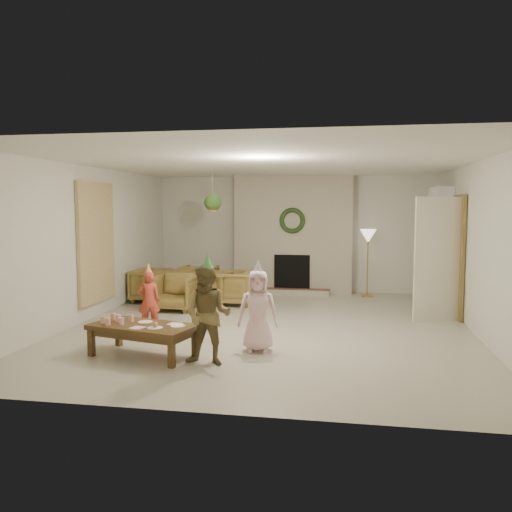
% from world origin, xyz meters
% --- Properties ---
extents(floor, '(7.00, 7.00, 0.00)m').
position_xyz_m(floor, '(0.00, 0.00, 0.00)').
color(floor, '#B7B29E').
rests_on(floor, ground).
extents(ceiling, '(7.00, 7.00, 0.00)m').
position_xyz_m(ceiling, '(0.00, 0.00, 2.50)').
color(ceiling, white).
rests_on(ceiling, wall_back).
extents(wall_back, '(7.00, 0.00, 7.00)m').
position_xyz_m(wall_back, '(0.00, 3.50, 1.25)').
color(wall_back, silver).
rests_on(wall_back, floor).
extents(wall_front, '(7.00, 0.00, 7.00)m').
position_xyz_m(wall_front, '(0.00, -3.50, 1.25)').
color(wall_front, silver).
rests_on(wall_front, floor).
extents(wall_left, '(0.00, 7.00, 7.00)m').
position_xyz_m(wall_left, '(-3.00, 0.00, 1.25)').
color(wall_left, silver).
rests_on(wall_left, floor).
extents(wall_right, '(0.00, 7.00, 7.00)m').
position_xyz_m(wall_right, '(3.00, 0.00, 1.25)').
color(wall_right, silver).
rests_on(wall_right, floor).
extents(fireplace_mass, '(2.50, 0.40, 2.50)m').
position_xyz_m(fireplace_mass, '(0.00, 3.30, 1.25)').
color(fireplace_mass, '#5C3018').
rests_on(fireplace_mass, floor).
extents(fireplace_hearth, '(1.60, 0.30, 0.12)m').
position_xyz_m(fireplace_hearth, '(0.00, 2.95, 0.06)').
color(fireplace_hearth, '#602D1A').
rests_on(fireplace_hearth, floor).
extents(fireplace_firebox, '(0.75, 0.12, 0.75)m').
position_xyz_m(fireplace_firebox, '(0.00, 3.12, 0.45)').
color(fireplace_firebox, black).
rests_on(fireplace_firebox, floor).
extents(fireplace_wreath, '(0.54, 0.10, 0.54)m').
position_xyz_m(fireplace_wreath, '(0.00, 3.07, 1.55)').
color(fireplace_wreath, '#1D3A15').
rests_on(fireplace_wreath, fireplace_mass).
extents(floor_lamp_base, '(0.26, 0.26, 0.03)m').
position_xyz_m(floor_lamp_base, '(1.56, 3.00, 0.01)').
color(floor_lamp_base, gold).
rests_on(floor_lamp_base, floor).
extents(floor_lamp_post, '(0.03, 0.03, 1.24)m').
position_xyz_m(floor_lamp_post, '(1.56, 3.00, 0.65)').
color(floor_lamp_post, gold).
rests_on(floor_lamp_post, floor).
extents(floor_lamp_shade, '(0.33, 0.33, 0.28)m').
position_xyz_m(floor_lamp_shade, '(1.56, 3.00, 1.24)').
color(floor_lamp_shade, beige).
rests_on(floor_lamp_shade, floor_lamp_post).
extents(bookshelf_carcass, '(0.30, 1.00, 2.20)m').
position_xyz_m(bookshelf_carcass, '(2.84, 2.30, 1.10)').
color(bookshelf_carcass, white).
rests_on(bookshelf_carcass, floor).
extents(bookshelf_shelf_a, '(0.30, 0.92, 0.03)m').
position_xyz_m(bookshelf_shelf_a, '(2.82, 2.30, 0.45)').
color(bookshelf_shelf_a, white).
rests_on(bookshelf_shelf_a, bookshelf_carcass).
extents(bookshelf_shelf_b, '(0.30, 0.92, 0.03)m').
position_xyz_m(bookshelf_shelf_b, '(2.82, 2.30, 0.85)').
color(bookshelf_shelf_b, white).
rests_on(bookshelf_shelf_b, bookshelf_carcass).
extents(bookshelf_shelf_c, '(0.30, 0.92, 0.03)m').
position_xyz_m(bookshelf_shelf_c, '(2.82, 2.30, 1.25)').
color(bookshelf_shelf_c, white).
rests_on(bookshelf_shelf_c, bookshelf_carcass).
extents(bookshelf_shelf_d, '(0.30, 0.92, 0.03)m').
position_xyz_m(bookshelf_shelf_d, '(2.82, 2.30, 1.65)').
color(bookshelf_shelf_d, white).
rests_on(bookshelf_shelf_d, bookshelf_carcass).
extents(books_row_lower, '(0.20, 0.40, 0.24)m').
position_xyz_m(books_row_lower, '(2.80, 2.15, 0.59)').
color(books_row_lower, '#B3213A').
rests_on(books_row_lower, bookshelf_shelf_a).
extents(books_row_mid, '(0.20, 0.44, 0.24)m').
position_xyz_m(books_row_mid, '(2.80, 2.35, 0.99)').
color(books_row_mid, '#25508A').
rests_on(books_row_mid, bookshelf_shelf_b).
extents(books_row_upper, '(0.20, 0.36, 0.22)m').
position_xyz_m(books_row_upper, '(2.80, 2.20, 1.38)').
color(books_row_upper, '#AF8525').
rests_on(books_row_upper, bookshelf_shelf_c).
extents(door_frame, '(0.05, 0.86, 2.04)m').
position_xyz_m(door_frame, '(2.96, 1.20, 1.02)').
color(door_frame, olive).
rests_on(door_frame, floor).
extents(door_leaf, '(0.77, 0.32, 2.00)m').
position_xyz_m(door_leaf, '(2.58, 0.82, 1.00)').
color(door_leaf, beige).
rests_on(door_leaf, floor).
extents(curtain_panel, '(0.06, 1.20, 2.00)m').
position_xyz_m(curtain_panel, '(-2.96, 0.20, 1.25)').
color(curtain_panel, beige).
rests_on(curtain_panel, wall_left).
extents(dining_table, '(1.68, 0.96, 0.59)m').
position_xyz_m(dining_table, '(-1.85, 1.68, 0.29)').
color(dining_table, olive).
rests_on(dining_table, floor).
extents(dining_chair_near, '(0.70, 0.72, 0.65)m').
position_xyz_m(dining_chair_near, '(-1.86, 0.94, 0.32)').
color(dining_chair_near, olive).
rests_on(dining_chair_near, floor).
extents(dining_chair_far, '(0.70, 0.72, 0.65)m').
position_xyz_m(dining_chair_far, '(-1.84, 2.41, 0.32)').
color(dining_chair_far, olive).
rests_on(dining_chair_far, floor).
extents(dining_chair_left, '(0.72, 0.70, 0.65)m').
position_xyz_m(dining_chair_left, '(-2.58, 1.69, 0.32)').
color(dining_chair_left, olive).
rests_on(dining_chair_left, floor).
extents(dining_chair_right, '(0.72, 0.70, 0.65)m').
position_xyz_m(dining_chair_right, '(-0.93, 1.66, 0.32)').
color(dining_chair_right, olive).
rests_on(dining_chair_right, floor).
extents(hanging_plant_cord, '(0.01, 0.01, 0.70)m').
position_xyz_m(hanging_plant_cord, '(-1.30, 1.50, 2.15)').
color(hanging_plant_cord, tan).
rests_on(hanging_plant_cord, ceiling).
extents(hanging_plant_pot, '(0.16, 0.16, 0.12)m').
position_xyz_m(hanging_plant_pot, '(-1.30, 1.50, 1.80)').
color(hanging_plant_pot, '#AD7037').
rests_on(hanging_plant_pot, hanging_plant_cord).
extents(hanging_plant_foliage, '(0.32, 0.32, 0.32)m').
position_xyz_m(hanging_plant_foliage, '(-1.30, 1.50, 1.92)').
color(hanging_plant_foliage, '#294E1A').
rests_on(hanging_plant_foliage, hanging_plant_pot).
extents(coffee_table_top, '(1.41, 0.94, 0.06)m').
position_xyz_m(coffee_table_top, '(-1.32, -1.88, 0.37)').
color(coffee_table_top, '#53391B').
rests_on(coffee_table_top, floor).
extents(coffee_table_apron, '(1.29, 0.82, 0.08)m').
position_xyz_m(coffee_table_apron, '(-1.32, -1.88, 0.30)').
color(coffee_table_apron, '#53391B').
rests_on(coffee_table_apron, floor).
extents(coffee_leg_fl, '(0.08, 0.08, 0.34)m').
position_xyz_m(coffee_leg_fl, '(-1.95, -1.99, 0.17)').
color(coffee_leg_fl, '#53391B').
rests_on(coffee_leg_fl, floor).
extents(coffee_leg_fr, '(0.08, 0.08, 0.34)m').
position_xyz_m(coffee_leg_fr, '(-0.81, -2.28, 0.17)').
color(coffee_leg_fr, '#53391B').
rests_on(coffee_leg_fr, floor).
extents(coffee_leg_bl, '(0.08, 0.08, 0.34)m').
position_xyz_m(coffee_leg_bl, '(-1.82, -1.48, 0.17)').
color(coffee_leg_bl, '#53391B').
rests_on(coffee_leg_bl, floor).
extents(coffee_leg_br, '(0.08, 0.08, 0.34)m').
position_xyz_m(coffee_leg_br, '(-0.68, -1.77, 0.17)').
color(coffee_leg_br, '#53391B').
rests_on(coffee_leg_br, floor).
extents(cup_a, '(0.08, 0.08, 0.09)m').
position_xyz_m(cup_a, '(-1.84, -1.90, 0.44)').
color(cup_a, white).
rests_on(cup_a, coffee_table_top).
extents(cup_b, '(0.08, 0.08, 0.09)m').
position_xyz_m(cup_b, '(-1.79, -1.71, 0.44)').
color(cup_b, white).
rests_on(cup_b, coffee_table_top).
extents(cup_c, '(0.08, 0.08, 0.09)m').
position_xyz_m(cup_c, '(-1.73, -1.98, 0.44)').
color(cup_c, white).
rests_on(cup_c, coffee_table_top).
extents(cup_d, '(0.08, 0.08, 0.09)m').
position_xyz_m(cup_d, '(-1.68, -1.79, 0.44)').
color(cup_d, white).
rests_on(cup_d, coffee_table_top).
extents(cup_e, '(0.08, 0.08, 0.09)m').
position_xyz_m(cup_e, '(-1.58, -1.94, 0.44)').
color(cup_e, white).
rests_on(cup_e, coffee_table_top).
extents(cup_f, '(0.08, 0.08, 0.09)m').
position_xyz_m(cup_f, '(-1.53, -1.75, 0.44)').
color(cup_f, white).
rests_on(cup_f, coffee_table_top).
extents(plate_a, '(0.22, 0.22, 0.01)m').
position_xyz_m(plate_a, '(-1.34, -1.75, 0.40)').
color(plate_a, white).
rests_on(plate_a, coffee_table_top).
extents(plate_b, '(0.22, 0.22, 0.01)m').
position_xyz_m(plate_b, '(-1.10, -2.04, 0.40)').
color(plate_b, white).
rests_on(plate_b, coffee_table_top).
extents(plate_c, '(0.22, 0.22, 0.01)m').
position_xyz_m(plate_c, '(-0.86, -1.89, 0.40)').
color(plate_c, white).
rests_on(plate_c, coffee_table_top).
extents(food_scoop, '(0.08, 0.08, 0.07)m').
position_xyz_m(food_scoop, '(-1.10, -2.04, 0.44)').
color(food_scoop, tan).
rests_on(food_scoop, plate_b).
extents(napkin_left, '(0.18, 0.18, 0.01)m').
position_xyz_m(napkin_left, '(-1.31, -2.07, 0.40)').
color(napkin_left, '#FBBAB9').
rests_on(napkin_left, coffee_table_top).
extents(napkin_right, '(0.18, 0.18, 0.01)m').
position_xyz_m(napkin_right, '(-0.94, -1.79, 0.40)').
color(napkin_right, '#FBBAB9').
rests_on(napkin_right, coffee_table_top).
extents(child_red, '(0.38, 0.31, 0.89)m').
position_xyz_m(child_red, '(-1.76, -0.55, 0.44)').
color(child_red, '#C03C29').
rests_on(child_red, floor).
extents(party_hat_red, '(0.12, 0.12, 0.17)m').
position_xyz_m(party_hat_red, '(-1.76, -0.55, 0.93)').
color(party_hat_red, '#EFDE4F').
rests_on(party_hat_red, child_red).
extents(child_plaid, '(0.60, 0.48, 1.18)m').
position_xyz_m(child_plaid, '(-0.43, -2.08, 0.59)').
color(child_plaid, brown).
rests_on(child_plaid, floor).
extents(party_hat_plaid, '(0.18, 0.18, 0.19)m').
position_xyz_m(party_hat_plaid, '(-0.43, -2.08, 1.22)').
color(party_hat_plaid, green).
rests_on(party_hat_plaid, child_plaid).
extents(child_pink, '(0.56, 0.40, 1.05)m').
position_xyz_m(child_pink, '(0.04, -1.42, 0.52)').
color(child_pink, '#FECBD2').
rests_on(child_pink, floor).
extents(party_hat_pink, '(0.14, 0.14, 0.19)m').
position_xyz_m(party_hat_pink, '(0.04, -1.42, 1.09)').
color(party_hat_pink, '#B1B0B7').
rests_on(party_hat_pink, child_pink).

